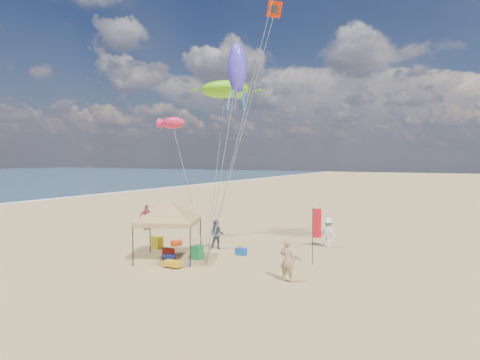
{
  "coord_description": "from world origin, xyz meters",
  "views": [
    {
      "loc": [
        10.54,
        -16.46,
        5.17
      ],
      "look_at": [
        0.0,
        3.0,
        4.0
      ],
      "focal_mm": 31.2,
      "sensor_mm": 36.0,
      "label": 1
    }
  ],
  "objects": [
    {
      "name": "canopy_tent",
      "position": [
        -2.63,
        0.24,
        2.88
      ],
      "size": [
        5.14,
        5.14,
        3.46
      ],
      "color": "black",
      "rests_on": "ground"
    },
    {
      "name": "fish_kite",
      "position": [
        -6.22,
        5.37,
        7.45
      ],
      "size": [
        1.87,
        1.2,
        0.77
      ],
      "primitive_type": "ellipsoid",
      "rotation": [
        0.0,
        0.0,
        0.21
      ],
      "color": "#D72247",
      "rests_on": "ground"
    },
    {
      "name": "crate_grey",
      "position": [
        -1.16,
        -0.43,
        0.14
      ],
      "size": [
        0.34,
        0.3,
        0.28
      ],
      "primitive_type": "cube",
      "color": "gray",
      "rests_on": "ground"
    },
    {
      "name": "turtle_kite",
      "position": [
        -3.68,
        7.66,
        9.73
      ],
      "size": [
        4.18,
        3.84,
        1.12
      ],
      "primitive_type": "ellipsoid",
      "rotation": [
        0.0,
        0.0,
        0.42
      ],
      "color": "#61CF10",
      "rests_on": "ground"
    },
    {
      "name": "person_near_a",
      "position": [
        4.1,
        -0.41,
        0.9
      ],
      "size": [
        0.68,
        0.47,
        1.81
      ],
      "primitive_type": "imported",
      "rotation": [
        0.0,
        0.0,
        3.09
      ],
      "color": "tan",
      "rests_on": "ground"
    },
    {
      "name": "stunt_kite_red",
      "position": [
        -2.0,
        11.97,
        16.02
      ],
      "size": [
        1.11,
        1.21,
        1.05
      ],
      "primitive_type": "cube",
      "rotation": [
        0.44,
        0.0,
        0.9
      ],
      "color": "#BE1D01",
      "rests_on": "ground"
    },
    {
      "name": "chair_green",
      "position": [
        -1.41,
        1.03,
        0.35
      ],
      "size": [
        0.5,
        0.5,
        0.7
      ],
      "primitive_type": "cube",
      "color": "#167C39",
      "rests_on": "ground"
    },
    {
      "name": "person_far_a",
      "position": [
        -9.59,
        6.52,
        0.91
      ],
      "size": [
        0.8,
        1.16,
        1.83
      ],
      "primitive_type": "imported",
      "rotation": [
        0.0,
        0.0,
        1.2
      ],
      "color": "#A23E47",
      "rests_on": "ground"
    },
    {
      "name": "cooler_blue",
      "position": [
        0.14,
        2.86,
        0.19
      ],
      "size": [
        0.54,
        0.38,
        0.38
      ],
      "primitive_type": "cube",
      "color": "#13469F",
      "rests_on": "ground"
    },
    {
      "name": "bag_navy",
      "position": [
        -2.42,
        0.01,
        0.18
      ],
      "size": [
        0.69,
        0.54,
        0.36
      ],
      "primitive_type": "cylinder",
      "rotation": [
        0.0,
        1.57,
        0.35
      ],
      "color": "#0D133B",
      "rests_on": "ground"
    },
    {
      "name": "person_near_b",
      "position": [
        -1.78,
        3.49,
        0.83
      ],
      "size": [
        0.99,
        0.89,
        1.67
      ],
      "primitive_type": "imported",
      "rotation": [
        0.0,
        0.0,
        0.39
      ],
      "color": "#323C45",
      "rests_on": "ground"
    },
    {
      "name": "chair_yellow",
      "position": [
        -4.84,
        2.02,
        0.35
      ],
      "size": [
        0.5,
        0.5,
        0.7
      ],
      "primitive_type": "cube",
      "color": "gold",
      "rests_on": "ground"
    },
    {
      "name": "feather_flag",
      "position": [
        4.3,
        2.69,
        1.89
      ],
      "size": [
        0.42,
        0.13,
        2.81
      ],
      "color": "black",
      "rests_on": "ground"
    },
    {
      "name": "cooler_red",
      "position": [
        -3.17,
        0.89,
        0.19
      ],
      "size": [
        0.54,
        0.38,
        0.38
      ],
      "primitive_type": "cube",
      "color": "#A91B0D",
      "rests_on": "ground"
    },
    {
      "name": "ground",
      "position": [
        0.0,
        0.0,
        0.0
      ],
      "size": [
        280.0,
        280.0,
        0.0
      ],
      "primitive_type": "plane",
      "color": "tan",
      "rests_on": "ground"
    },
    {
      "name": "bag_orange",
      "position": [
        -4.34,
        3.14,
        0.18
      ],
      "size": [
        0.54,
        0.69,
        0.36
      ],
      "primitive_type": "cylinder",
      "rotation": [
        0.0,
        1.57,
        1.22
      ],
      "color": "red",
      "rests_on": "ground"
    },
    {
      "name": "squid_kite",
      "position": [
        -1.01,
        4.54,
        10.29
      ],
      "size": [
        1.11,
        1.11,
        2.8
      ],
      "primitive_type": "ellipsoid",
      "rotation": [
        0.0,
        0.0,
        0.03
      ],
      "color": "#4435CF",
      "rests_on": "ground"
    },
    {
      "name": "beach_cart",
      "position": [
        -1.5,
        -0.92,
        0.2
      ],
      "size": [
        0.9,
        0.5,
        0.24
      ],
      "primitive_type": "cube",
      "color": "#C48B15",
      "rests_on": "ground"
    },
    {
      "name": "person_near_c",
      "position": [
        3.68,
        6.94,
        0.86
      ],
      "size": [
        1.26,
        0.99,
        1.71
      ],
      "primitive_type": "imported",
      "rotation": [
        0.0,
        0.0,
        2.77
      ],
      "color": "silver",
      "rests_on": "ground"
    }
  ]
}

